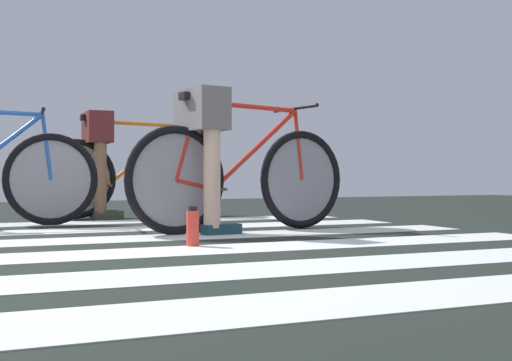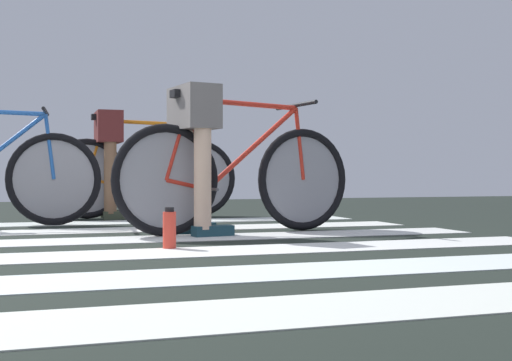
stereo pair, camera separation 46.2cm
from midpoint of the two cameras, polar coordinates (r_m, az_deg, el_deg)
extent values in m
cube|color=black|center=(3.46, -17.31, -6.22)|extent=(18.00, 14.00, 0.02)
cube|color=silver|center=(1.87, -14.09, -11.56)|extent=(5.20, 0.44, 0.00)
cube|color=silver|center=(2.60, -14.77, -8.17)|extent=(5.20, 0.44, 0.00)
cube|color=silver|center=(3.38, -15.47, -6.16)|extent=(5.20, 0.44, 0.00)
cube|color=silver|center=(4.12, -17.30, -4.97)|extent=(5.20, 0.44, 0.00)
cube|color=silver|center=(4.85, -19.10, -4.16)|extent=(5.20, 0.44, 0.00)
cube|color=silver|center=(5.62, -20.26, -3.54)|extent=(5.20, 0.44, 0.00)
torus|color=black|center=(4.36, -9.67, 0.02)|extent=(0.71, 0.18, 0.72)
torus|color=black|center=(4.86, 1.44, 0.07)|extent=(0.71, 0.18, 0.72)
cylinder|color=gray|center=(4.36, -9.67, 0.02)|extent=(0.60, 0.11, 0.61)
cylinder|color=gray|center=(4.86, 1.44, 0.07)|extent=(0.60, 0.11, 0.61)
cylinder|color=red|center=(4.64, -3.28, 6.36)|extent=(0.79, 0.17, 0.05)
cylinder|color=red|center=(4.65, -2.64, 2.77)|extent=(0.70, 0.15, 0.59)
cylinder|color=red|center=(4.46, -7.08, 2.99)|extent=(0.16, 0.06, 0.59)
cylinder|color=red|center=(4.42, -8.01, -0.36)|extent=(0.29, 0.08, 0.09)
cylinder|color=red|center=(4.40, -8.72, 3.41)|extent=(0.19, 0.06, 0.53)
cylinder|color=red|center=(4.85, 1.14, 3.03)|extent=(0.09, 0.04, 0.50)
cube|color=black|center=(4.46, -7.78, 7.12)|extent=(0.25, 0.13, 0.05)
cylinder|color=black|center=(4.85, 0.85, 6.22)|extent=(0.12, 0.52, 0.03)
cylinder|color=#4C4C51|center=(4.48, -6.39, -0.73)|extent=(0.08, 0.34, 0.02)
cylinder|color=beige|center=(4.57, -8.19, 1.65)|extent=(0.11, 0.11, 0.87)
cylinder|color=beige|center=(4.32, -6.62, 1.72)|extent=(0.11, 0.11, 0.87)
cube|color=slate|center=(4.46, -7.43, 6.00)|extent=(0.29, 0.44, 0.28)
cube|color=#193A46|center=(4.61, -7.39, -3.97)|extent=(0.27, 0.14, 0.07)
cube|color=#193A46|center=(4.36, -5.79, -4.22)|extent=(0.27, 0.14, 0.07)
torus|color=black|center=(5.45, -19.32, 0.09)|extent=(0.72, 0.11, 0.72)
cylinder|color=gray|center=(5.45, -19.32, 0.09)|extent=(0.61, 0.05, 0.61)
cylinder|color=#245CB0|center=(5.45, -19.64, 2.71)|extent=(0.09, 0.04, 0.50)
cylinder|color=black|center=(5.47, -19.96, 5.54)|extent=(0.06, 0.52, 0.03)
torus|color=black|center=(6.23, -17.02, 0.14)|extent=(0.72, 0.06, 0.72)
torus|color=black|center=(6.42, -7.95, 0.16)|extent=(0.72, 0.06, 0.72)
cylinder|color=gray|center=(6.23, -17.02, 0.14)|extent=(0.61, 0.01, 0.61)
cylinder|color=gray|center=(6.42, -7.95, 0.16)|extent=(0.61, 0.01, 0.61)
cylinder|color=orange|center=(6.33, -11.98, 4.77)|extent=(0.80, 0.04, 0.05)
cylinder|color=orange|center=(6.33, -11.44, 2.14)|extent=(0.70, 0.04, 0.59)
cylinder|color=orange|center=(6.26, -15.03, 2.25)|extent=(0.15, 0.04, 0.59)
cylinder|color=orange|center=(6.24, -15.75, -0.14)|extent=(0.29, 0.03, 0.09)
cylinder|color=orange|center=(6.24, -16.30, 2.53)|extent=(0.18, 0.03, 0.53)
cylinder|color=orange|center=(6.42, -8.21, 2.39)|extent=(0.09, 0.03, 0.50)
cube|color=black|center=(6.27, -15.58, 5.17)|extent=(0.24, 0.09, 0.05)
cylinder|color=black|center=(6.43, -8.47, 4.80)|extent=(0.03, 0.52, 0.03)
cylinder|color=#4C4C51|center=(6.27, -14.48, -0.41)|extent=(0.02, 0.34, 0.02)
cylinder|color=brown|center=(6.39, -15.48, 1.29)|extent=(0.11, 0.11, 0.87)
cylinder|color=brown|center=(6.11, -15.11, 1.33)|extent=(0.11, 0.11, 0.87)
cube|color=#572020|center=(6.27, -15.30, 4.37)|extent=(0.22, 0.41, 0.28)
cube|color=#363F2E|center=(6.41, -14.85, -2.74)|extent=(0.26, 0.10, 0.07)
cube|color=#363F2E|center=(6.13, -14.45, -2.88)|extent=(0.26, 0.10, 0.07)
cylinder|color=red|center=(3.65, -8.81, -4.14)|extent=(0.07, 0.07, 0.20)
cylinder|color=black|center=(3.65, -8.81, -2.41)|extent=(0.05, 0.05, 0.02)
camera|label=1|loc=(0.23, -113.18, -0.18)|focal=47.48mm
camera|label=2|loc=(0.23, 66.82, 0.18)|focal=47.48mm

